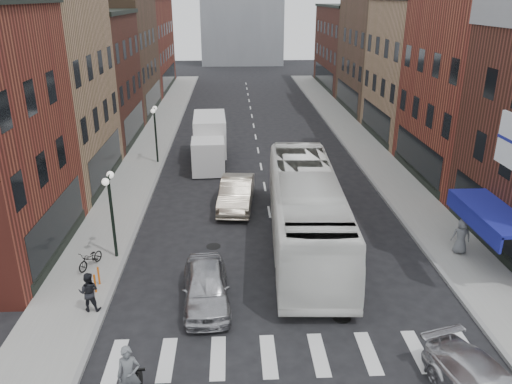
% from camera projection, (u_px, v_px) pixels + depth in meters
% --- Properties ---
extents(ground, '(160.00, 160.00, 0.00)m').
position_uv_depth(ground, '(286.00, 304.00, 19.59)').
color(ground, black).
rests_on(ground, ground).
extents(sidewalk_left, '(3.00, 74.00, 0.15)m').
position_uv_depth(sidewalk_left, '(151.00, 147.00, 39.63)').
color(sidewalk_left, gray).
rests_on(sidewalk_left, ground).
extents(sidewalk_right, '(3.00, 74.00, 0.15)m').
position_uv_depth(sidewalk_right, '(362.00, 144.00, 40.39)').
color(sidewalk_right, gray).
rests_on(sidewalk_right, ground).
extents(curb_left, '(0.20, 74.00, 0.16)m').
position_uv_depth(curb_left, '(170.00, 148.00, 39.72)').
color(curb_left, gray).
rests_on(curb_left, ground).
extents(curb_right, '(0.20, 74.00, 0.16)m').
position_uv_depth(curb_right, '(344.00, 146.00, 40.35)').
color(curb_right, gray).
rests_on(curb_right, ground).
extents(crosswalk_stripes, '(12.00, 2.20, 0.01)m').
position_uv_depth(crosswalk_stripes, '(295.00, 355.00, 16.80)').
color(crosswalk_stripes, silver).
rests_on(crosswalk_stripes, ground).
extents(bldg_left_mid_a, '(10.30, 10.20, 12.30)m').
position_uv_depth(bldg_left_mid_a, '(13.00, 88.00, 29.67)').
color(bldg_left_mid_a, '#A37F5A').
rests_on(bldg_left_mid_a, ground).
extents(bldg_left_mid_b, '(10.30, 10.20, 10.30)m').
position_uv_depth(bldg_left_mid_b, '(67.00, 79.00, 39.33)').
color(bldg_left_mid_b, '#4C251B').
rests_on(bldg_left_mid_b, ground).
extents(bldg_left_far_a, '(10.30, 12.20, 13.30)m').
position_uv_depth(bldg_left_far_a, '(99.00, 47.00, 49.01)').
color(bldg_left_far_a, brown).
rests_on(bldg_left_far_a, ground).
extents(bldg_left_far_b, '(10.30, 16.20, 11.30)m').
position_uv_depth(bldg_left_far_b, '(127.00, 44.00, 62.38)').
color(bldg_left_far_b, maroon).
rests_on(bldg_left_far_b, ground).
extents(bldg_right_mid_a, '(10.30, 10.20, 14.30)m').
position_uv_depth(bldg_right_mid_a, '(507.00, 68.00, 30.66)').
color(bldg_right_mid_a, maroon).
rests_on(bldg_right_mid_a, ground).
extents(bldg_right_mid_b, '(10.30, 10.20, 11.30)m').
position_uv_depth(bldg_right_mid_b, '(440.00, 70.00, 40.50)').
color(bldg_right_mid_b, '#A37F5A').
rests_on(bldg_right_mid_b, ground).
extents(bldg_right_far_a, '(10.30, 12.20, 12.30)m').
position_uv_depth(bldg_right_far_a, '(398.00, 50.00, 50.54)').
color(bldg_right_far_a, brown).
rests_on(bldg_right_far_a, ground).
extents(bldg_right_far_b, '(10.30, 16.20, 10.30)m').
position_uv_depth(bldg_right_far_b, '(363.00, 47.00, 63.91)').
color(bldg_right_far_b, '#4C251B').
rests_on(bldg_right_far_b, ground).
extents(awning_blue, '(1.80, 5.00, 0.78)m').
position_uv_depth(awning_blue, '(488.00, 213.00, 21.35)').
color(awning_blue, navy).
rests_on(awning_blue, ground).
extents(streetlamp_near, '(0.32, 1.22, 4.11)m').
position_uv_depth(streetlamp_near, '(110.00, 200.00, 21.91)').
color(streetlamp_near, black).
rests_on(streetlamp_near, ground).
extents(streetlamp_far, '(0.32, 1.22, 4.11)m').
position_uv_depth(streetlamp_far, '(155.00, 124.00, 34.92)').
color(streetlamp_far, black).
rests_on(streetlamp_far, ground).
extents(bike_rack, '(0.08, 0.68, 0.80)m').
position_uv_depth(bike_rack, '(97.00, 279.00, 20.26)').
color(bike_rack, '#D8590C').
rests_on(bike_rack, sidewalk_left).
extents(box_truck, '(2.45, 7.47, 3.22)m').
position_uv_depth(box_truck, '(209.00, 141.00, 35.67)').
color(box_truck, silver).
rests_on(box_truck, ground).
extents(motorcycle_rider, '(0.68, 2.34, 2.38)m').
position_uv_depth(motorcycle_rider, '(131.00, 384.00, 14.02)').
color(motorcycle_rider, black).
rests_on(motorcycle_rider, ground).
extents(transit_bus, '(3.73, 13.23, 3.65)m').
position_uv_depth(transit_bus, '(306.00, 210.00, 23.68)').
color(transit_bus, white).
rests_on(transit_bus, ground).
extents(sedan_left_near, '(2.11, 4.55, 1.51)m').
position_uv_depth(sedan_left_near, '(206.00, 286.00, 19.40)').
color(sedan_left_near, '#A9A9AE').
rests_on(sedan_left_near, ground).
extents(sedan_left_far, '(2.27, 5.21, 1.66)m').
position_uv_depth(sedan_left_far, '(236.00, 193.00, 28.35)').
color(sedan_left_far, '#BDAF99').
rests_on(sedan_left_far, ground).
extents(parked_bicycle, '(1.10, 1.62, 0.80)m').
position_uv_depth(parked_bicycle, '(91.00, 259.00, 21.86)').
color(parked_bicycle, black).
rests_on(parked_bicycle, sidewalk_left).
extents(ped_left_solo, '(0.77, 0.45, 1.58)m').
position_uv_depth(ped_left_solo, '(89.00, 292.00, 18.71)').
color(ped_left_solo, black).
rests_on(ped_left_solo, sidewalk_left).
extents(ped_right_c, '(0.92, 0.70, 1.69)m').
position_uv_depth(ped_right_c, '(461.00, 236.00, 22.92)').
color(ped_right_c, slate).
rests_on(ped_right_c, sidewalk_right).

